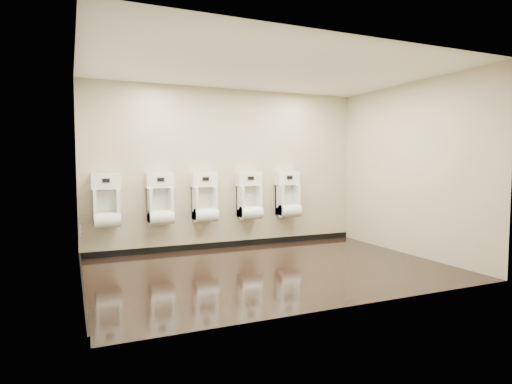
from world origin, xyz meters
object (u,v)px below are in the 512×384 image
urinal_0 (106,204)px  urinal_2 (205,201)px  urinal_4 (288,198)px  urinal_3 (250,199)px  access_panel (80,233)px  urinal_1 (160,202)px

urinal_0 → urinal_2: (1.59, 0.00, 0.00)m
urinal_4 → urinal_3: bearing=180.0°
access_panel → urinal_2: (1.99, 0.40, 0.36)m
urinal_0 → urinal_4: same height
access_panel → urinal_2: bearing=11.5°
urinal_1 → urinal_3: bearing=0.0°
urinal_2 → access_panel: bearing=-168.5°
urinal_2 → urinal_0: bearing=180.0°
urinal_0 → urinal_1: 0.84m
urinal_1 → urinal_3: same height
urinal_0 → urinal_3: (2.42, 0.00, 0.00)m
urinal_1 → urinal_2: (0.75, 0.00, 0.00)m
urinal_3 → urinal_4: same height
access_panel → urinal_3: bearing=8.2°
urinal_3 → urinal_1: bearing=180.0°
urinal_1 → urinal_0: bearing=180.0°
access_panel → urinal_4: size_ratio=0.30×
urinal_3 → access_panel: bearing=-171.8°
urinal_2 → urinal_3: same height
access_panel → urinal_4: urinal_4 is taller
urinal_0 → urinal_2: same height
urinal_3 → urinal_4: (0.77, 0.00, 0.00)m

